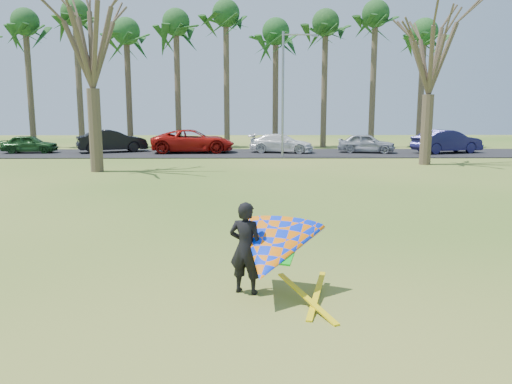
{
  "coord_description": "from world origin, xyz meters",
  "views": [
    {
      "loc": [
        -0.18,
        -10.61,
        3.23
      ],
      "look_at": [
        0.0,
        2.0,
        1.1
      ],
      "focal_mm": 35.0,
      "sensor_mm": 36.0,
      "label": 1
    }
  ],
  "objects_px": {
    "car_2": "(193,141)",
    "kite_flyer": "(270,250)",
    "car_0": "(30,144)",
    "bare_tree_right": "(431,47)",
    "car_3": "(281,143)",
    "bare_tree_left": "(90,32)",
    "car_4": "(366,143)",
    "car_5": "(447,141)",
    "car_1": "(112,141)",
    "streetlight": "(285,89)"
  },
  "relations": [
    {
      "from": "car_1",
      "to": "streetlight",
      "type": "bearing_deg",
      "value": -131.72
    },
    {
      "from": "kite_flyer",
      "to": "car_4",
      "type": "bearing_deg",
      "value": 73.66
    },
    {
      "from": "bare_tree_left",
      "to": "car_5",
      "type": "xyz_separation_m",
      "value": [
        21.94,
        9.82,
        -6.04
      ]
    },
    {
      "from": "bare_tree_left",
      "to": "car_3",
      "type": "distance_m",
      "value": 15.73
    },
    {
      "from": "car_2",
      "to": "car_3",
      "type": "bearing_deg",
      "value": -94.62
    },
    {
      "from": "car_1",
      "to": "car_3",
      "type": "xyz_separation_m",
      "value": [
        12.3,
        -0.6,
        -0.14
      ]
    },
    {
      "from": "car_2",
      "to": "kite_flyer",
      "type": "bearing_deg",
      "value": -175.0
    },
    {
      "from": "bare_tree_right",
      "to": "car_0",
      "type": "distance_m",
      "value": 27.47
    },
    {
      "from": "car_3",
      "to": "car_4",
      "type": "bearing_deg",
      "value": -78.29
    },
    {
      "from": "bare_tree_right",
      "to": "car_5",
      "type": "height_order",
      "value": "bare_tree_right"
    },
    {
      "from": "car_1",
      "to": "car_5",
      "type": "height_order",
      "value": "car_5"
    },
    {
      "from": "car_3",
      "to": "kite_flyer",
      "type": "distance_m",
      "value": 27.79
    },
    {
      "from": "car_3",
      "to": "streetlight",
      "type": "bearing_deg",
      "value": -166.23
    },
    {
      "from": "streetlight",
      "to": "kite_flyer",
      "type": "distance_m",
      "value": 24.77
    },
    {
      "from": "bare_tree_left",
      "to": "car_0",
      "type": "bearing_deg",
      "value": 127.47
    },
    {
      "from": "car_0",
      "to": "bare_tree_right",
      "type": "bearing_deg",
      "value": -109.62
    },
    {
      "from": "streetlight",
      "to": "car_1",
      "type": "xyz_separation_m",
      "value": [
        -12.31,
        3.9,
        -3.6
      ]
    },
    {
      "from": "car_4",
      "to": "car_5",
      "type": "height_order",
      "value": "car_5"
    },
    {
      "from": "car_2",
      "to": "car_3",
      "type": "distance_m",
      "value": 6.37
    },
    {
      "from": "streetlight",
      "to": "bare_tree_left",
      "type": "bearing_deg",
      "value": -145.43
    },
    {
      "from": "bare_tree_right",
      "to": "car_1",
      "type": "height_order",
      "value": "bare_tree_right"
    },
    {
      "from": "streetlight",
      "to": "car_3",
      "type": "bearing_deg",
      "value": 90.14
    },
    {
      "from": "car_0",
      "to": "car_1",
      "type": "distance_m",
      "value": 5.73
    },
    {
      "from": "car_2",
      "to": "car_4",
      "type": "bearing_deg",
      "value": -95.24
    },
    {
      "from": "kite_flyer",
      "to": "car_1",
      "type": "bearing_deg",
      "value": 110.02
    },
    {
      "from": "car_3",
      "to": "car_1",
      "type": "bearing_deg",
      "value": 100.83
    },
    {
      "from": "streetlight",
      "to": "car_0",
      "type": "xyz_separation_m",
      "value": [
        -18.0,
        3.23,
        -3.76
      ]
    },
    {
      "from": "car_2",
      "to": "bare_tree_left",
      "type": "bearing_deg",
      "value": 155.98
    },
    {
      "from": "streetlight",
      "to": "car_1",
      "type": "height_order",
      "value": "streetlight"
    },
    {
      "from": "car_0",
      "to": "car_4",
      "type": "relative_size",
      "value": 0.94
    },
    {
      "from": "bare_tree_left",
      "to": "car_2",
      "type": "xyz_separation_m",
      "value": [
        3.79,
        10.37,
        -6.03
      ]
    },
    {
      "from": "bare_tree_right",
      "to": "car_2",
      "type": "relative_size",
      "value": 1.56
    },
    {
      "from": "car_1",
      "to": "car_3",
      "type": "bearing_deg",
      "value": -116.95
    },
    {
      "from": "bare_tree_right",
      "to": "car_1",
      "type": "distance_m",
      "value": 22.38
    },
    {
      "from": "car_3",
      "to": "bare_tree_left",
      "type": "bearing_deg",
      "value": 149.03
    },
    {
      "from": "bare_tree_left",
      "to": "car_5",
      "type": "distance_m",
      "value": 24.78
    },
    {
      "from": "bare_tree_right",
      "to": "car_0",
      "type": "bearing_deg",
      "value": 164.37
    },
    {
      "from": "bare_tree_left",
      "to": "streetlight",
      "type": "height_order",
      "value": "bare_tree_left"
    },
    {
      "from": "bare_tree_left",
      "to": "car_0",
      "type": "relative_size",
      "value": 2.57
    },
    {
      "from": "car_2",
      "to": "car_5",
      "type": "height_order",
      "value": "car_2"
    },
    {
      "from": "car_2",
      "to": "streetlight",
      "type": "bearing_deg",
      "value": -121.83
    },
    {
      "from": "streetlight",
      "to": "kite_flyer",
      "type": "xyz_separation_m",
      "value": [
        -1.99,
        -24.42,
        -3.62
      ]
    },
    {
      "from": "car_3",
      "to": "car_4",
      "type": "xyz_separation_m",
      "value": [
        6.09,
        -0.2,
        0.02
      ]
    },
    {
      "from": "car_0",
      "to": "car_3",
      "type": "height_order",
      "value": "car_3"
    },
    {
      "from": "bare_tree_left",
      "to": "car_3",
      "type": "bearing_deg",
      "value": 45.4
    },
    {
      "from": "car_1",
      "to": "car_2",
      "type": "xyz_separation_m",
      "value": [
        5.94,
        -0.53,
        0.02
      ]
    },
    {
      "from": "car_2",
      "to": "car_5",
      "type": "distance_m",
      "value": 18.16
    },
    {
      "from": "car_3",
      "to": "car_5",
      "type": "bearing_deg",
      "value": -78.67
    },
    {
      "from": "car_3",
      "to": "kite_flyer",
      "type": "bearing_deg",
      "value": -170.46
    },
    {
      "from": "car_0",
      "to": "car_4",
      "type": "bearing_deg",
      "value": -94.31
    }
  ]
}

